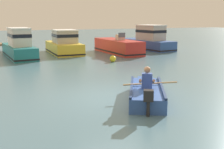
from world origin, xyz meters
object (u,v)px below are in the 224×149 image
moored_boat_red (118,47)px  mooring_buoy (113,59)px  moored_boat_teal (19,47)px  moored_boat_yellow (64,45)px  moored_boat_blue (148,40)px  rowboat_with_person (146,92)px

moored_boat_red → mooring_buoy: 4.61m
moored_boat_teal → mooring_buoy: (5.35, -4.49, -0.57)m
moored_boat_yellow → moored_boat_red: bearing=-19.7°
moored_boat_teal → moored_boat_blue: moored_boat_blue is taller
moored_boat_yellow → rowboat_with_person: bearing=-91.4°
moored_boat_red → moored_boat_blue: moored_boat_blue is taller
mooring_buoy → moored_boat_blue: bearing=43.9°
moored_boat_yellow → mooring_buoy: size_ratio=12.35×
rowboat_with_person → moored_boat_red: size_ratio=0.60×
moored_boat_teal → moored_boat_red: size_ratio=1.01×
moored_boat_teal → mooring_buoy: 7.01m
moored_boat_yellow → mooring_buoy: moored_boat_yellow is taller
rowboat_with_person → mooring_buoy: (2.20, 8.17, -0.05)m
moored_boat_teal → moored_boat_yellow: 3.63m
rowboat_with_person → mooring_buoy: rowboat_with_person is taller
moored_boat_red → moored_boat_yellow: bearing=160.3°
rowboat_with_person → mooring_buoy: 8.46m
moored_boat_teal → moored_boat_red: bearing=-3.3°
rowboat_with_person → moored_boat_blue: (7.97, 13.72, 0.55)m
rowboat_with_person → moored_boat_red: 12.99m
moored_boat_blue → mooring_buoy: moored_boat_blue is taller
moored_boat_red → mooring_buoy: (-2.15, -4.07, -0.32)m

